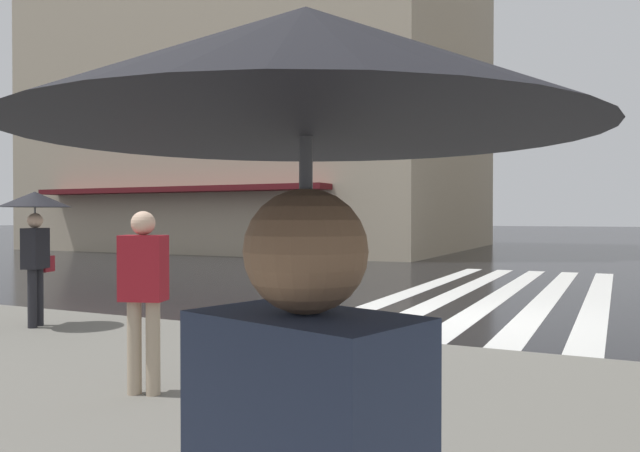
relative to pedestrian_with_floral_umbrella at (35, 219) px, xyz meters
name	(u,v)px	position (x,y,z in m)	size (l,w,h in m)	color
ground_plane	(463,319)	(4.35, -5.34, -1.75)	(220.00, 220.00, 0.00)	black
zebra_crossing	(503,293)	(8.35, -5.37, -1.74)	(13.00, 4.50, 0.01)	silver
haussmann_block_mid	(272,61)	(25.49, 10.63, 9.16)	(18.51, 22.28, 22.29)	tan
pedestrian_with_floral_umbrella	(35,219)	(0.00, 0.00, 0.00)	(1.01, 1.01, 2.00)	black
pedestrian_in_red_jacket	(143,287)	(-2.07, -3.86, -0.61)	(0.35, 0.45, 1.68)	maroon
pedestrian_approaching_kerb	(306,227)	(-5.55, -7.29, 0.01)	(1.00, 1.00, 2.00)	#2D3851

